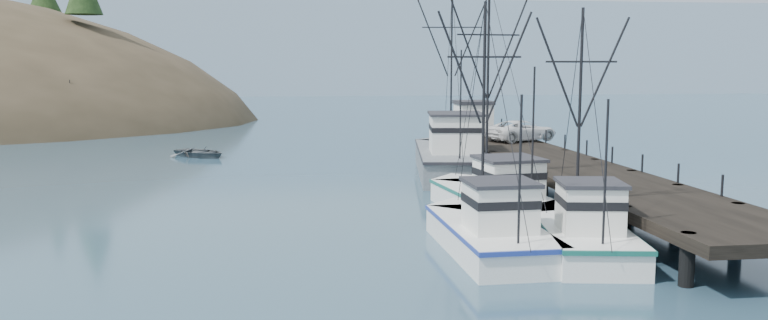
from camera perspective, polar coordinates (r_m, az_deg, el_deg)
ground at (r=29.85m, az=-1.69°, el=-8.25°), size 400.00×400.00×0.00m
pier at (r=48.17m, az=12.93°, el=-0.35°), size 6.00×44.00×2.00m
distant_ridge at (r=199.16m, az=-4.21°, el=5.12°), size 360.00×40.00×26.00m
distant_ridge_far at (r=216.87m, az=-17.83°, el=4.98°), size 180.00×25.00×18.00m
moored_sailboats at (r=92.13m, az=-26.21°, el=1.87°), size 19.89×19.67×6.35m
trawler_near at (r=33.26m, az=14.75°, el=-5.40°), size 4.93×10.57×10.74m
trawler_mid at (r=32.73m, az=7.94°, el=-5.44°), size 3.88×11.05×11.02m
trawler_far at (r=40.43m, az=8.40°, el=-2.97°), size 5.30×12.62×12.65m
work_vessel at (r=54.84m, az=5.22°, el=0.25°), size 7.06×16.93×13.91m
pier_shed at (r=64.88m, az=6.82°, el=3.29°), size 3.00×3.20×2.80m
pickup_truck at (r=59.08m, az=10.44°, el=2.21°), size 6.35×4.69×1.60m
motorboat at (r=66.19m, az=-13.82°, el=0.24°), size 6.40×6.29×1.09m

